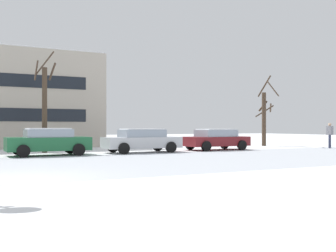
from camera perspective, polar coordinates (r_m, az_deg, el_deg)
ground_plane at (r=12.09m, az=-20.51°, el=-7.31°), size 120.00×120.00×0.00m
road_surface at (r=16.01m, az=-22.08°, el=-5.53°), size 80.00×9.91×0.00m
parked_car_green at (r=21.89m, az=-16.79°, el=-2.12°), size 4.26×2.11×1.45m
parked_car_silver at (r=23.45m, az=-3.77°, el=-2.04°), size 4.58×2.05×1.41m
parked_car_maroon at (r=26.21m, az=6.88°, el=-1.87°), size 4.29×2.20×1.38m
pedestrian_crossing at (r=30.43m, az=22.18°, el=-0.99°), size 0.43×0.42×1.79m
tree_far_right at (r=24.44m, az=-17.28°, el=2.78°), size 1.32×1.09×6.09m
tree_far_mid at (r=32.54m, az=13.65°, el=1.47°), size 1.65×2.15×5.67m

